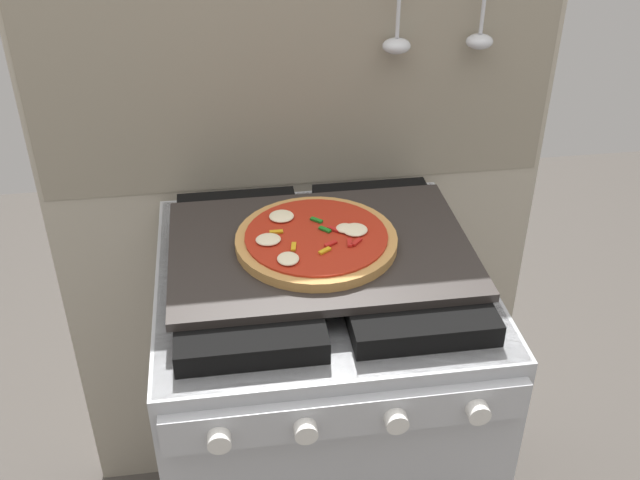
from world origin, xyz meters
TOP-DOWN VIEW (x-y plane):
  - kitchen_backsplash at (0.00, 0.33)m, footprint 1.10×0.08m
  - stove at (-0.00, -0.00)m, footprint 0.60×0.64m
  - baking_tray at (0.00, 0.00)m, footprint 0.54×0.38m
  - pizza_left at (-0.01, -0.00)m, footprint 0.29×0.29m

SIDE VIEW (x-z plane):
  - stove at x=0.00m, z-range 0.00..0.90m
  - kitchen_backsplash at x=0.00m, z-range 0.01..1.56m
  - baking_tray at x=0.00m, z-range 0.90..0.92m
  - pizza_left at x=-0.01m, z-range 0.91..0.94m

